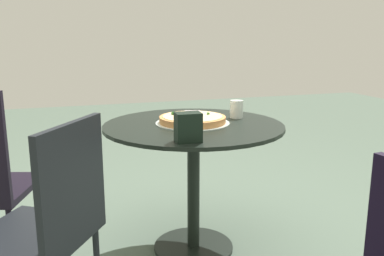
# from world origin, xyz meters

# --- Properties ---
(ground_plane) EXTENTS (10.00, 10.00, 0.00)m
(ground_plane) POSITION_xyz_m (0.00, 0.00, 0.00)
(ground_plane) COLOR #586A5B
(patio_table) EXTENTS (0.91, 0.91, 0.69)m
(patio_table) POSITION_xyz_m (0.00, 0.00, 0.53)
(patio_table) COLOR black
(patio_table) RESTS_ON ground
(pizza_on_tray) EXTENTS (0.38, 0.38, 0.06)m
(pizza_on_tray) POSITION_xyz_m (0.02, 0.00, 0.71)
(pizza_on_tray) COLOR silver
(pizza_on_tray) RESTS_ON patio_table
(pizza_server) EXTENTS (0.22, 0.10, 0.02)m
(pizza_server) POSITION_xyz_m (-0.04, 0.01, 0.75)
(pizza_server) COLOR silver
(pizza_server) RESTS_ON pizza_on_tray
(drinking_cup) EXTENTS (0.07, 0.07, 0.09)m
(drinking_cup) POSITION_xyz_m (0.08, -0.27, 0.74)
(drinking_cup) COLOR white
(drinking_cup) RESTS_ON patio_table
(napkin_dispenser) EXTENTS (0.08, 0.11, 0.12)m
(napkin_dispenser) POSITION_xyz_m (-0.33, 0.13, 0.75)
(napkin_dispenser) COLOR black
(napkin_dispenser) RESTS_ON patio_table
(patio_chair_far) EXTENTS (0.51, 0.51, 0.85)m
(patio_chair_far) POSITION_xyz_m (-0.55, 0.70, 0.50)
(patio_chair_far) COLOR black
(patio_chair_far) RESTS_ON ground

